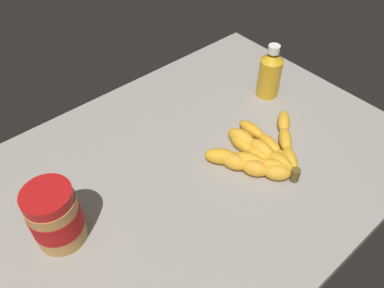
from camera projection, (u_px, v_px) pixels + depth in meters
The scene contains 4 objects.
ground_plane at pixel (195, 169), 88.06cm from camera, with size 98.34×71.03×3.36cm, color gray.
banana_bunch at pixel (262, 153), 86.95cm from camera, with size 27.87×20.90×3.76cm.
peanut_butter_jar at pixel (55, 216), 69.45cm from camera, with size 9.48×9.48×13.28cm.
honey_bottle at pixel (270, 73), 100.37cm from camera, with size 6.00×6.00×14.85cm.
Camera 1 is at (38.41, 43.14, 65.06)cm, focal length 35.95 mm.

